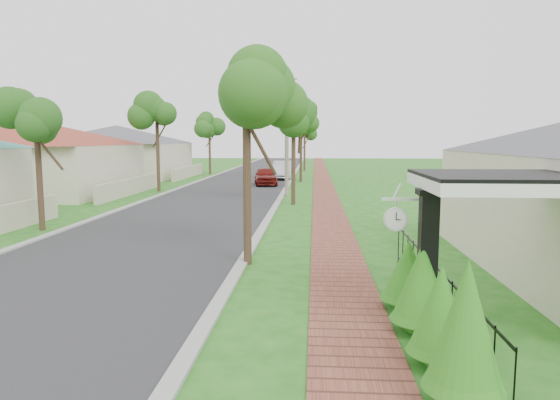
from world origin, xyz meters
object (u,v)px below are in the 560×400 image
(parked_car_red, at_px, (266,176))
(parked_car_white, at_px, (283,170))
(station_clock, at_px, (396,218))
(porch_post, at_px, (427,269))
(near_tree, at_px, (246,105))
(utility_pole, at_px, (287,134))

(parked_car_red, xyz_separation_m, parked_car_white, (0.90, 5.78, 0.09))
(parked_car_white, xyz_separation_m, station_clock, (4.16, -33.16, 1.20))
(station_clock, bearing_deg, porch_post, -39.07)
(parked_car_red, relative_size, station_clock, 5.48)
(porch_post, height_order, near_tree, near_tree)
(station_clock, bearing_deg, near_tree, 128.57)
(near_tree, bearing_deg, porch_post, -50.10)
(parked_car_red, distance_m, station_clock, 27.87)
(parked_car_red, height_order, station_clock, station_clock)
(parked_car_white, bearing_deg, near_tree, -87.33)
(porch_post, bearing_deg, parked_car_white, 97.89)
(station_clock, bearing_deg, parked_car_white, 97.15)
(porch_post, relative_size, parked_car_white, 0.55)
(parked_car_white, height_order, station_clock, station_clock)
(porch_post, xyz_separation_m, utility_pole, (-3.62, 21.00, 2.56))
(utility_pole, bearing_deg, near_tree, -90.45)
(porch_post, height_order, parked_car_white, porch_post)
(parked_car_red, distance_m, parked_car_white, 5.85)
(parked_car_white, height_order, near_tree, near_tree)
(utility_pole, height_order, station_clock, utility_pole)
(utility_pole, bearing_deg, parked_car_red, 105.89)
(porch_post, distance_m, near_tree, 6.63)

